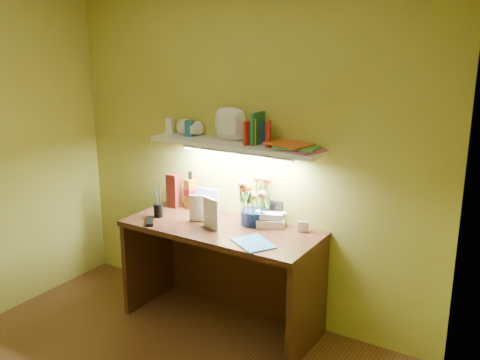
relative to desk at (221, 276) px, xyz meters
The scene contains 13 objects.
desk is the anchor object (origin of this frame).
flower_bouquet 0.60m from the desk, 45.85° to the left, with size 0.22×0.22×0.35m, color #08173C, non-canonical shape.
telephone 0.56m from the desk, 33.80° to the left, with size 0.19×0.14×0.11m, color silver, non-canonical shape.
desk_clock 0.71m from the desk, 21.83° to the left, with size 0.07×0.04×0.07m, color silver.
whisky_bottle 0.71m from the desk, 151.87° to the left, with size 0.08×0.08×0.29m, color #A86B15, non-canonical shape.
whisky_box 0.77m from the desk, 162.29° to the left, with size 0.08×0.08×0.26m, color #531912.
pen_cup 0.69m from the desk, behind, with size 0.07×0.07×0.17m, color black.
art_card 0.57m from the desk, 142.42° to the left, with size 0.19×0.04×0.19m, color white, non-canonical shape.
tv_remote 0.64m from the desk, 156.96° to the right, with size 0.05×0.18×0.02m, color black.
blue_folder 0.54m from the desk, 23.53° to the right, with size 0.27×0.20×0.01m, color teal.
desk_book_a 0.54m from the desk, behind, with size 0.15×0.02×0.20m, color white.
desk_book_b 0.50m from the desk, 159.70° to the right, with size 0.16×0.02×0.22m, color white.
wall_shelf 0.98m from the desk, 92.44° to the left, with size 1.32×0.32×0.25m.
Camera 1 is at (1.97, -1.71, 2.05)m, focal length 40.00 mm.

